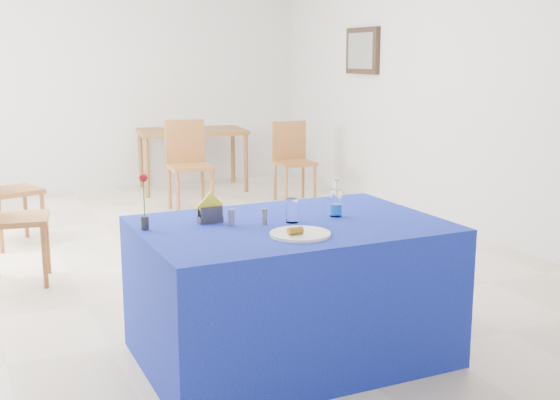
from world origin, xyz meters
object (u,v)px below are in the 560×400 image
at_px(chair_bg_right, 292,155).
at_px(oak_table, 192,136).
at_px(blue_table, 290,290).
at_px(chair_bg_left, 188,158).
at_px(chair_win_a, 3,209).
at_px(water_bottle, 336,204).
at_px(chair_win_b, 0,183).
at_px(plate, 300,234).

bearing_deg(chair_bg_right, oak_table, 130.01).
bearing_deg(blue_table, chair_bg_right, 63.92).
bearing_deg(chair_bg_right, chair_bg_left, -177.77).
relative_size(chair_bg_left, chair_win_a, 1.00).
bearing_deg(oak_table, chair_bg_right, -54.17).
xyz_separation_m(water_bottle, chair_bg_right, (1.60, 3.83, -0.31)).
relative_size(blue_table, chair_win_b, 1.63).
xyz_separation_m(plate, blue_table, (0.08, 0.27, -0.39)).
bearing_deg(oak_table, water_bottle, -98.80).
bearing_deg(chair_win_a, chair_bg_left, -36.57).
relative_size(blue_table, chair_bg_right, 1.76).
bearing_deg(oak_table, blue_table, -102.01).
xyz_separation_m(chair_bg_right, chair_win_a, (-3.22, -1.86, 0.03)).
bearing_deg(chair_bg_left, oak_table, 72.90).
bearing_deg(oak_table, chair_win_b, -140.84).
distance_m(plate, chair_win_a, 2.61).
distance_m(blue_table, chair_win_b, 3.37).
bearing_deg(chair_bg_left, chair_bg_right, 1.06).
xyz_separation_m(blue_table, chair_bg_right, (1.89, 3.87, 0.15)).
height_order(water_bottle, chair_win_b, chair_win_b).
bearing_deg(blue_table, chair_win_b, 112.26).
height_order(plate, chair_bg_left, chair_bg_left).
relative_size(plate, chair_win_a, 0.32).
height_order(oak_table, chair_bg_left, chair_bg_left).
distance_m(chair_bg_left, chair_win_b, 2.10).
relative_size(oak_table, chair_bg_right, 1.53).
relative_size(water_bottle, chair_win_a, 0.22).
distance_m(plate, water_bottle, 0.49).
bearing_deg(plate, chair_win_a, 118.66).
distance_m(chair_bg_left, chair_win_a, 2.75).
xyz_separation_m(plate, water_bottle, (0.37, 0.30, 0.06)).
distance_m(plate, chair_win_b, 3.59).
bearing_deg(chair_bg_right, chair_win_a, -145.85).
relative_size(plate, chair_bg_right, 0.34).
bearing_deg(chair_win_a, plate, -141.59).
height_order(chair_bg_left, chair_win_a, chair_bg_left).
height_order(blue_table, chair_win_a, chair_win_a).
bearing_deg(oak_table, plate, -102.22).
distance_m(oak_table, chair_win_a, 3.84).
relative_size(blue_table, chair_win_a, 1.66).
relative_size(oak_table, chair_win_a, 1.44).
bearing_deg(blue_table, plate, -106.09).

